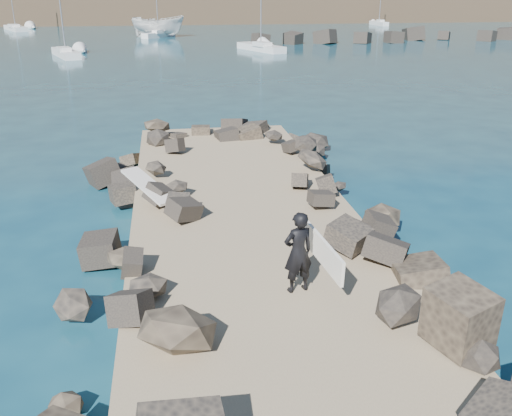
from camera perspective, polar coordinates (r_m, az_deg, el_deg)
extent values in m
plane|color=#0F384C|center=(14.77, -0.60, -4.03)|extent=(800.00, 800.00, 0.00)
cube|color=#8C7759|center=(12.87, 0.70, -6.59)|extent=(6.00, 26.00, 0.60)
cube|color=black|center=(13.11, -12.33, -5.58)|extent=(2.60, 22.00, 1.00)
cube|color=black|center=(13.94, 12.22, -3.90)|extent=(2.60, 22.00, 1.00)
cube|color=black|center=(77.77, 20.23, 15.88)|extent=(52.00, 4.00, 1.20)
cube|color=beige|center=(16.15, -10.70, 1.83)|extent=(1.58, 2.12, 0.07)
imported|color=silver|center=(79.59, -9.76, 17.48)|extent=(7.56, 4.60, 2.74)
imported|color=black|center=(11.25, 4.23, -4.44)|extent=(0.70, 0.55, 1.69)
cube|color=white|center=(11.33, 6.46, -4.06)|extent=(0.37, 2.09, 0.66)
cube|color=silver|center=(79.09, -9.72, 16.65)|extent=(4.41, 4.81, 0.80)
cylinder|color=gray|center=(78.91, -9.88, 19.03)|extent=(0.12, 0.12, 5.90)
cube|color=silver|center=(78.57, -9.74, 16.98)|extent=(1.63, 1.69, 0.44)
cube|color=silver|center=(59.08, -18.47, 14.39)|extent=(3.64, 6.87, 0.80)
cylinder|color=gray|center=(58.80, -18.96, 18.31)|extent=(0.12, 0.12, 7.44)
cube|color=silver|center=(58.28, -18.65, 14.79)|extent=(1.65, 2.15, 0.44)
cube|color=silver|center=(97.45, -22.90, 16.18)|extent=(5.00, 7.96, 0.80)
cube|color=silver|center=(96.58, -23.06, 16.43)|extent=(2.11, 2.56, 0.44)
cube|color=silver|center=(104.50, 12.19, 17.56)|extent=(1.71, 5.22, 0.80)
cylinder|color=gray|center=(104.36, 12.33, 19.29)|extent=(0.12, 0.12, 5.64)
cube|color=silver|center=(103.90, 12.33, 17.81)|extent=(0.98, 1.52, 0.44)
cube|color=silver|center=(61.52, 0.49, 15.67)|extent=(4.26, 7.26, 0.80)
cylinder|color=gray|center=(61.25, 0.50, 19.69)|extent=(0.12, 0.12, 7.93)
cube|color=silver|center=(60.69, 0.62, 16.07)|extent=(1.85, 2.31, 0.44)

